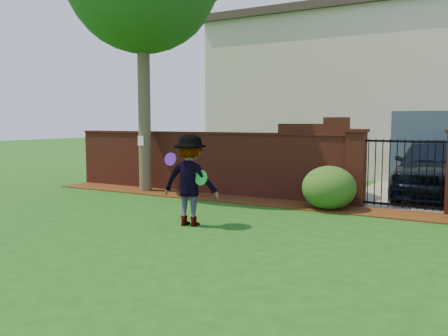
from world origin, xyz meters
The scene contains 13 objects.
ground centered at (0.00, 0.00, -0.01)m, with size 80.00×80.00×0.01m, color #184A12.
mulch_bed centered at (-0.95, 3.34, 0.01)m, with size 11.10×1.08×0.03m, color #3C1E0A.
brick_wall centered at (-2.01, 4.00, 0.93)m, with size 8.70×0.31×2.16m.
pillar_left centered at (2.40, 4.00, 0.96)m, with size 0.50×0.50×1.88m.
iron_gate centered at (3.50, 4.00, 0.85)m, with size 1.78×0.03×1.60m.
driveway centered at (3.50, 8.00, 0.01)m, with size 3.20×8.00×0.01m, color gray.
house centered at (1.00, 12.00, 3.16)m, with size 12.40×6.40×6.30m.
car centered at (3.93, 6.25, 0.82)m, with size 1.94×4.82×1.64m, color black.
paper_notice centered at (-3.60, 3.21, 1.50)m, with size 0.20×0.01×0.28m, color white.
shrub_left centered at (1.98, 3.22, 0.51)m, with size 1.26×1.26×1.03m, color #1C5018.
man centered at (0.08, 0.21, 0.90)m, with size 1.17×0.67×1.80m, color gray.
frisbee_purple centered at (-0.25, 0.05, 1.32)m, with size 0.26×0.26×0.02m, color #601EBE.
frisbee_green centered at (0.39, 0.16, 0.98)m, with size 0.29×0.29×0.03m, color green.
Camera 1 is at (5.21, -7.44, 2.06)m, focal length 37.74 mm.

